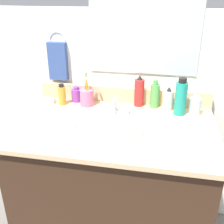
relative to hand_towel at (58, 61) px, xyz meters
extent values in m
cube|color=#382316|center=(0.40, -0.32, -0.62)|extent=(0.95, 0.58, 0.76)
cube|color=#D1B284|center=(0.40, -0.32, -0.23)|extent=(0.99, 0.63, 0.02)
cube|color=#D1B284|center=(0.40, -0.02, -0.18)|extent=(0.99, 0.02, 0.09)
cube|color=white|center=(0.40, 0.04, -0.35)|extent=(2.09, 0.04, 1.30)
cube|color=#B2BCC6|center=(0.50, 0.02, 0.23)|extent=(0.60, 0.01, 0.56)
torus|color=silver|center=(0.00, 0.02, 0.12)|extent=(0.10, 0.01, 0.10)
cube|color=#334C8C|center=(0.00, 0.00, 0.00)|extent=(0.11, 0.04, 0.22)
torus|color=white|center=(0.37, -0.36, -0.22)|extent=(0.35, 0.35, 0.02)
ellipsoid|color=white|center=(0.37, -0.36, -0.26)|extent=(0.30, 0.30, 0.11)
cylinder|color=#B2B5BA|center=(0.37, -0.36, -0.30)|extent=(0.04, 0.04, 0.01)
cube|color=silver|center=(0.37, -0.16, -0.21)|extent=(0.16, 0.05, 0.01)
cylinder|color=silver|center=(0.37, -0.16, -0.18)|extent=(0.02, 0.02, 0.06)
cylinder|color=silver|center=(0.37, -0.20, -0.15)|extent=(0.02, 0.09, 0.02)
cylinder|color=silver|center=(0.32, -0.16, -0.19)|extent=(0.03, 0.03, 0.04)
cylinder|color=silver|center=(0.43, -0.16, -0.19)|extent=(0.03, 0.03, 0.04)
cylinder|color=silver|center=(0.79, -0.12, -0.17)|extent=(0.06, 0.06, 0.09)
cylinder|color=silver|center=(0.79, -0.12, -0.12)|extent=(0.03, 0.03, 0.01)
cylinder|color=gold|center=(0.06, -0.12, -0.17)|extent=(0.04, 0.04, 0.11)
cylinder|color=black|center=(0.06, -0.12, -0.11)|extent=(0.03, 0.03, 0.02)
cylinder|color=white|center=(0.65, -0.08, -0.17)|extent=(0.05, 0.05, 0.11)
cone|color=black|center=(0.65, -0.08, -0.10)|extent=(0.03, 0.03, 0.02)
cylinder|color=#7A3899|center=(0.12, -0.06, -0.18)|extent=(0.06, 0.06, 0.07)
cylinder|color=#7A3899|center=(0.12, -0.06, -0.14)|extent=(0.03, 0.03, 0.02)
cylinder|color=#4C9E4C|center=(0.58, -0.06, -0.15)|extent=(0.05, 0.05, 0.13)
cylinder|color=#4C9E4C|center=(0.58, -0.06, -0.08)|extent=(0.02, 0.02, 0.03)
cylinder|color=red|center=(0.49, -0.05, -0.14)|extent=(0.05, 0.05, 0.15)
cone|color=black|center=(0.49, -0.05, -0.05)|extent=(0.03, 0.03, 0.03)
cylinder|color=teal|center=(0.72, -0.13, -0.13)|extent=(0.06, 0.06, 0.18)
cylinder|color=black|center=(0.72, -0.13, -0.03)|extent=(0.04, 0.04, 0.02)
cylinder|color=#D16693|center=(0.20, -0.11, -0.17)|extent=(0.08, 0.08, 0.09)
cylinder|color=#26B2B2|center=(0.21, -0.10, -0.13)|extent=(0.05, 0.02, 0.15)
cube|color=white|center=(0.23, -0.09, -0.07)|extent=(0.01, 0.02, 0.01)
cylinder|color=yellow|center=(0.21, -0.11, -0.13)|extent=(0.05, 0.01, 0.16)
cube|color=white|center=(0.23, -0.11, -0.06)|extent=(0.01, 0.02, 0.01)
cylinder|color=#D8333F|center=(0.19, -0.10, -0.12)|extent=(0.03, 0.03, 0.18)
cube|color=white|center=(0.18, -0.09, -0.04)|extent=(0.01, 0.02, 0.01)
cylinder|color=orange|center=(0.21, -0.12, -0.13)|extent=(0.01, 0.03, 0.17)
cube|color=white|center=(0.21, -0.13, -0.05)|extent=(0.01, 0.02, 0.01)
cylinder|color=green|center=(0.19, -0.10, -0.12)|extent=(0.03, 0.03, 0.18)
cube|color=white|center=(0.18, -0.09, -0.04)|extent=(0.01, 0.02, 0.01)
cube|color=white|center=(-0.03, -0.11, -0.21)|extent=(0.06, 0.04, 0.02)
camera|label=1|loc=(0.62, -1.49, 0.39)|focal=43.69mm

